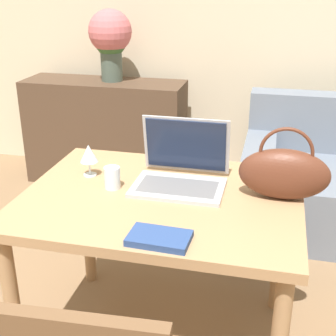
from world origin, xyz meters
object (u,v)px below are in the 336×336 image
(flower_vase, at_px, (110,38))
(handbag, at_px, (284,173))
(drinking_glass, at_px, (112,178))
(wine_glass, at_px, (89,154))
(laptop, at_px, (182,167))

(flower_vase, bearing_deg, handbag, -51.70)
(drinking_glass, distance_m, handbag, 0.70)
(wine_glass, bearing_deg, laptop, 2.88)
(drinking_glass, bearing_deg, flower_vase, 109.58)
(laptop, bearing_deg, wine_glass, -177.12)
(wine_glass, height_order, handbag, handbag)
(wine_glass, bearing_deg, flower_vase, 106.18)
(handbag, relative_size, flower_vase, 0.67)
(laptop, relative_size, wine_glass, 2.62)
(laptop, bearing_deg, handbag, -7.76)
(handbag, height_order, flower_vase, flower_vase)
(drinking_glass, relative_size, flower_vase, 0.17)
(handbag, bearing_deg, wine_glass, 177.48)
(drinking_glass, distance_m, flower_vase, 1.84)
(laptop, distance_m, wine_glass, 0.41)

